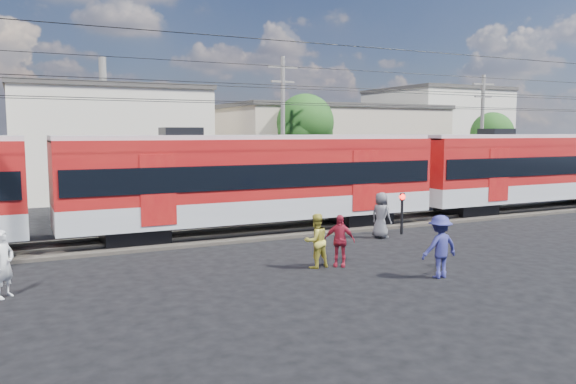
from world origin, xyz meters
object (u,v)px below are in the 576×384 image
object	(u,v)px
pedestrian_a	(4,264)
commuter_train	(261,177)
crossing_signal	(402,206)
car_silver	(504,186)
pedestrian_c	(440,247)

from	to	relation	value
pedestrian_a	commuter_train	bearing A→B (deg)	-21.63
crossing_signal	pedestrian_a	bearing A→B (deg)	-169.10
car_silver	crossing_signal	size ratio (longest dim) A/B	2.52
car_silver	crossing_signal	xyz separation A→B (m)	(-14.62, -8.22, 0.46)
car_silver	crossing_signal	world-z (taller)	crossing_signal
pedestrian_a	crossing_signal	distance (m)	15.20
pedestrian_a	car_silver	bearing A→B (deg)	-31.57
pedestrian_c	car_silver	distance (m)	23.08
pedestrian_a	pedestrian_c	size ratio (longest dim) A/B	0.96
commuter_train	pedestrian_a	xyz separation A→B (m)	(-9.71, -5.72, -1.51)
commuter_train	pedestrian_a	bearing A→B (deg)	-149.47
pedestrian_c	car_silver	bearing A→B (deg)	-141.33
crossing_signal	commuter_train	bearing A→B (deg)	151.34
pedestrian_a	pedestrian_c	xyz separation A→B (m)	(11.54, -3.36, 0.04)
commuter_train	pedestrian_a	world-z (taller)	commuter_train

